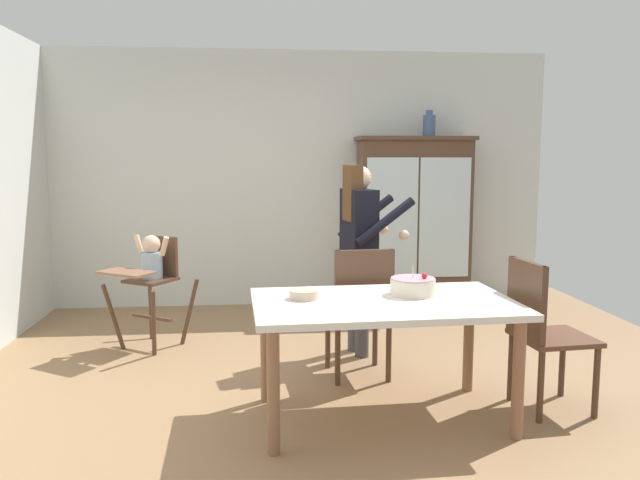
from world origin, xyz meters
The scene contains 11 objects.
ground_plane centered at (0.00, 0.00, 0.00)m, with size 6.24×6.24×0.00m, color #93704C.
wall_back centered at (0.00, 2.63, 1.35)m, with size 5.32×0.06×2.70m, color silver.
china_cabinet centered at (1.18, 2.37, 0.91)m, with size 1.22×0.48×1.80m.
ceramic_vase centered at (1.33, 2.37, 1.92)m, with size 0.13×0.13×0.27m.
high_chair_with_toddler centered at (-1.35, 1.15, 0.65)m, with size 0.80×0.84×0.95m.
adult_person centered at (0.35, 0.78, 0.97)m, with size 0.58×0.56×1.53m.
dining_table centered at (0.29, -0.50, 0.65)m, with size 1.60×1.00×0.74m.
birthday_cake centered at (0.50, -0.37, 0.79)m, with size 0.28×0.28×0.19m.
serving_bowl centered at (-0.18, -0.41, 0.77)m, with size 0.18×0.18×0.06m, color #C6AD93.
dining_chair_far_side centered at (0.27, 0.18, 0.56)m, with size 0.47×0.47×0.96m.
dining_chair_right_end centered at (1.29, -0.47, 0.56)m, with size 0.48×0.48×0.96m.
Camera 1 is at (-0.46, -4.14, 1.60)m, focal length 35.40 mm.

